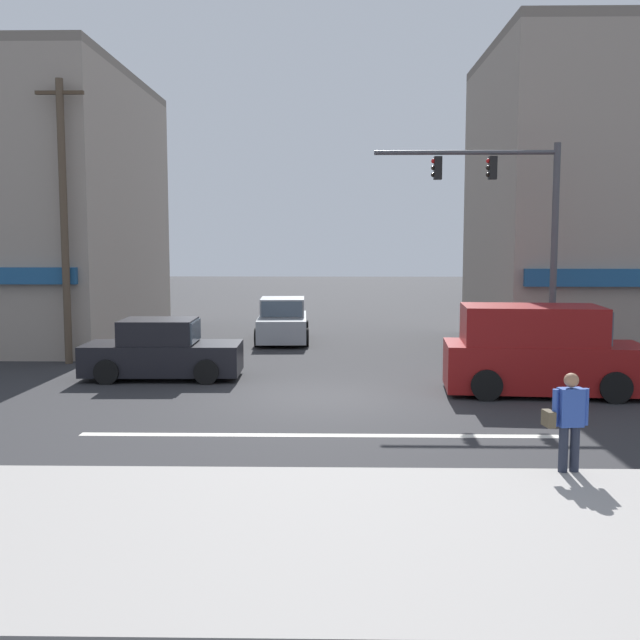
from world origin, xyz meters
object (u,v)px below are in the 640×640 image
(traffic_light_mast, at_px, (518,220))
(pedestrian_foreground_with_bag, at_px, (568,420))
(van_crossing_rightbound, at_px, (539,352))
(utility_pole_near_left, at_px, (64,218))
(sedan_parked_curbside, at_px, (162,352))
(sedan_waiting_far, at_px, (283,322))

(traffic_light_mast, xyz_separation_m, pedestrian_foreground_with_bag, (-1.35, -9.00, -3.22))
(pedestrian_foreground_with_bag, bearing_deg, van_crossing_rightbound, 78.39)
(utility_pole_near_left, bearing_deg, pedestrian_foreground_with_bag, -43.42)
(traffic_light_mast, relative_size, sedan_parked_curbside, 1.50)
(sedan_waiting_far, distance_m, pedestrian_foreground_with_bag, 16.74)
(utility_pole_near_left, height_order, sedan_parked_curbside, utility_pole_near_left)
(traffic_light_mast, distance_m, van_crossing_rightbound, 3.98)
(sedan_parked_curbside, bearing_deg, pedestrian_foreground_with_bag, -46.29)
(sedan_waiting_far, bearing_deg, van_crossing_rightbound, -53.88)
(sedan_parked_curbside, bearing_deg, traffic_light_mast, 3.31)
(utility_pole_near_left, distance_m, van_crossing_rightbound, 13.87)
(utility_pole_near_left, bearing_deg, sedan_waiting_far, 39.75)
(sedan_waiting_far, xyz_separation_m, sedan_parked_curbside, (-2.69, -7.39, 0.00))
(traffic_light_mast, height_order, sedan_parked_curbside, traffic_light_mast)
(utility_pole_near_left, height_order, traffic_light_mast, utility_pole_near_left)
(pedestrian_foreground_with_bag, bearing_deg, traffic_light_mast, 81.48)
(sedan_waiting_far, bearing_deg, traffic_light_mast, -45.43)
(sedan_waiting_far, xyz_separation_m, van_crossing_rightbound, (6.75, -9.25, 0.29))
(sedan_waiting_far, bearing_deg, utility_pole_near_left, -140.25)
(sedan_parked_curbside, distance_m, van_crossing_rightbound, 9.62)
(van_crossing_rightbound, bearing_deg, sedan_parked_curbside, 168.86)
(van_crossing_rightbound, distance_m, pedestrian_foreground_with_bag, 6.73)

